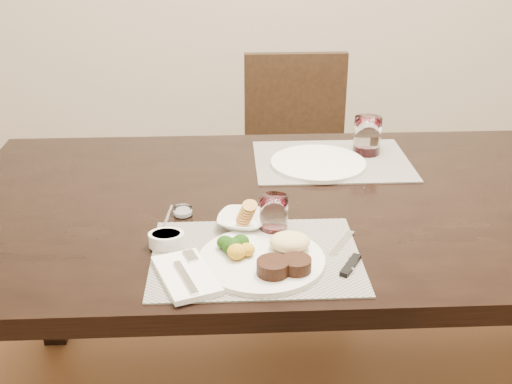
{
  "coord_description": "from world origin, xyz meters",
  "views": [
    {
      "loc": [
        -0.29,
        -1.52,
        1.48
      ],
      "look_at": [
        -0.22,
        -0.1,
        0.82
      ],
      "focal_mm": 45.0,
      "sensor_mm": 36.0,
      "label": 1
    }
  ],
  "objects_px": {
    "dinner_plate": "(268,257)",
    "far_plate": "(318,163)",
    "chair_far": "(296,155)",
    "steak_knife": "(348,260)",
    "wine_glass_near": "(274,217)",
    "cracker_bowl": "(243,220)"
  },
  "relations": [
    {
      "from": "chair_far",
      "to": "wine_glass_near",
      "type": "relative_size",
      "value": 9.78
    },
    {
      "from": "dinner_plate",
      "to": "far_plate",
      "type": "relative_size",
      "value": 0.99
    },
    {
      "from": "dinner_plate",
      "to": "far_plate",
      "type": "height_order",
      "value": "dinner_plate"
    },
    {
      "from": "chair_far",
      "to": "cracker_bowl",
      "type": "height_order",
      "value": "chair_far"
    },
    {
      "from": "wine_glass_near",
      "to": "steak_knife",
      "type": "bearing_deg",
      "value": -42.27
    },
    {
      "from": "steak_knife",
      "to": "wine_glass_near",
      "type": "height_order",
      "value": "wine_glass_near"
    },
    {
      "from": "chair_far",
      "to": "steak_knife",
      "type": "relative_size",
      "value": 4.38
    },
    {
      "from": "cracker_bowl",
      "to": "steak_knife",
      "type": "bearing_deg",
      "value": -37.57
    },
    {
      "from": "chair_far",
      "to": "cracker_bowl",
      "type": "relative_size",
      "value": 6.13
    },
    {
      "from": "steak_knife",
      "to": "wine_glass_near",
      "type": "relative_size",
      "value": 2.23
    },
    {
      "from": "chair_far",
      "to": "steak_knife",
      "type": "distance_m",
      "value": 1.29
    },
    {
      "from": "dinner_plate",
      "to": "cracker_bowl",
      "type": "height_order",
      "value": "cracker_bowl"
    },
    {
      "from": "far_plate",
      "to": "dinner_plate",
      "type": "bearing_deg",
      "value": -108.74
    },
    {
      "from": "wine_glass_near",
      "to": "cracker_bowl",
      "type": "bearing_deg",
      "value": 155.0
    },
    {
      "from": "cracker_bowl",
      "to": "far_plate",
      "type": "bearing_deg",
      "value": 58.1
    },
    {
      "from": "cracker_bowl",
      "to": "far_plate",
      "type": "height_order",
      "value": "cracker_bowl"
    },
    {
      "from": "chair_far",
      "to": "dinner_plate",
      "type": "relative_size",
      "value": 3.27
    },
    {
      "from": "dinner_plate",
      "to": "cracker_bowl",
      "type": "bearing_deg",
      "value": 83.75
    },
    {
      "from": "cracker_bowl",
      "to": "wine_glass_near",
      "type": "relative_size",
      "value": 1.6
    },
    {
      "from": "chair_far",
      "to": "far_plate",
      "type": "xyz_separation_m",
      "value": [
        -0.02,
        -0.72,
        0.26
      ]
    },
    {
      "from": "steak_knife",
      "to": "cracker_bowl",
      "type": "xyz_separation_m",
      "value": [
        -0.22,
        0.17,
        0.01
      ]
    },
    {
      "from": "chair_far",
      "to": "far_plate",
      "type": "height_order",
      "value": "chair_far"
    }
  ]
}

